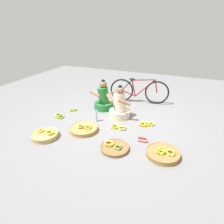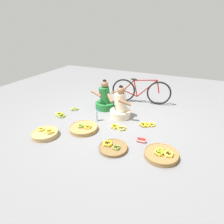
# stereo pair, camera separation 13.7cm
# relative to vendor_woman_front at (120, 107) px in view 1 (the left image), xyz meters

# --- Properties ---
(ground_plane) EXTENTS (10.00, 10.00, 0.00)m
(ground_plane) POSITION_rel_vendor_woman_front_xyz_m (0.00, -0.30, -0.27)
(ground_plane) COLOR slate
(vendor_woman_front) EXTENTS (0.71, 0.52, 0.83)m
(vendor_woman_front) POSITION_rel_vendor_woman_front_xyz_m (0.00, 0.00, 0.00)
(vendor_woman_front) COLOR beige
(vendor_woman_front) RESTS_ON ground
(vendor_woman_behind) EXTENTS (0.63, 0.52, 0.82)m
(vendor_woman_behind) POSITION_rel_vendor_woman_front_xyz_m (-0.58, 0.31, -0.00)
(vendor_woman_behind) COLOR #237233
(vendor_woman_behind) RESTS_ON ground
(bicycle_leaning) EXTENTS (1.68, 0.35, 0.73)m
(bicycle_leaning) POSITION_rel_vendor_woman_front_xyz_m (0.19, 1.11, 0.09)
(bicycle_leaning) COLOR black
(bicycle_leaning) RESTS_ON ground
(banana_basket_front_center) EXTENTS (0.62, 0.62, 0.15)m
(banana_basket_front_center) POSITION_rel_vendor_woman_front_xyz_m (-0.49, -0.94, -0.22)
(banana_basket_front_center) COLOR #A87F47
(banana_basket_front_center) RESTS_ON ground
(banana_basket_front_left) EXTENTS (0.56, 0.56, 0.17)m
(banana_basket_front_left) POSITION_rel_vendor_woman_front_xyz_m (-1.10, -1.47, -0.21)
(banana_basket_front_left) COLOR tan
(banana_basket_front_left) RESTS_ON ground
(banana_basket_back_right) EXTENTS (0.54, 0.54, 0.13)m
(banana_basket_back_right) POSITION_rel_vendor_woman_front_xyz_m (0.39, -1.30, -0.23)
(banana_basket_back_right) COLOR brown
(banana_basket_back_right) RESTS_ON ground
(banana_basket_mid_left) EXTENTS (0.60, 0.60, 0.16)m
(banana_basket_mid_left) POSITION_rel_vendor_woman_front_xyz_m (1.26, -1.15, -0.21)
(banana_basket_mid_left) COLOR olive
(banana_basket_mid_left) RESTS_ON ground
(loose_bananas_back_center) EXTENTS (0.37, 0.28, 0.10)m
(loose_bananas_back_center) POSITION_rel_vendor_woman_front_xyz_m (0.74, -0.16, -0.24)
(loose_bananas_back_center) COLOR yellow
(loose_bananas_back_center) RESTS_ON ground
(loose_bananas_mid_right) EXTENTS (0.22, 0.21, 0.07)m
(loose_bananas_mid_right) POSITION_rel_vendor_woman_front_xyz_m (-1.30, -0.14, -0.24)
(loose_bananas_mid_right) COLOR #9EB747
(loose_bananas_mid_right) RESTS_ON ground
(loose_bananas_back_left) EXTENTS (0.38, 0.23, 0.09)m
(loose_bananas_back_left) POSITION_rel_vendor_woman_front_xyz_m (0.17, -0.55, -0.24)
(loose_bananas_back_left) COLOR yellow
(loose_bananas_back_left) RESTS_ON ground
(loose_bananas_near_vendor) EXTENTS (0.33, 0.27, 0.09)m
(loose_bananas_near_vendor) POSITION_rel_vendor_woman_front_xyz_m (-1.43, -0.58, -0.24)
(loose_bananas_near_vendor) COLOR #8CAD38
(loose_bananas_near_vendor) RESTS_ON ground
(water_bottle) EXTENTS (0.07, 0.07, 0.31)m
(water_bottle) POSITION_rel_vendor_woman_front_xyz_m (-0.44, -0.43, -0.12)
(water_bottle) COLOR silver
(water_bottle) RESTS_ON ground
(packet_carton_stack) EXTENTS (0.18, 0.07, 0.09)m
(packet_carton_stack) POSITION_rel_vendor_woman_front_xyz_m (0.80, -0.86, -0.22)
(packet_carton_stack) COLOR red
(packet_carton_stack) RESTS_ON ground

